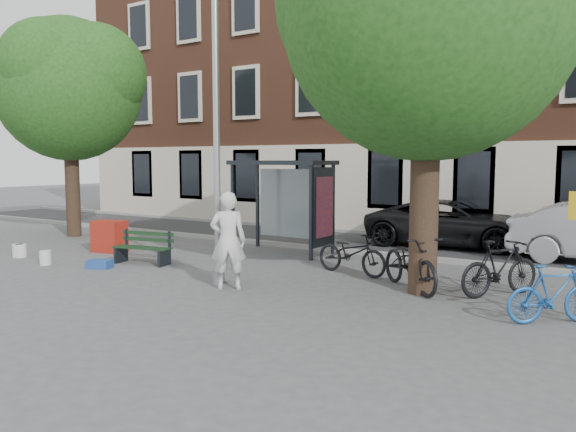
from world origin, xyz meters
The scene contains 21 objects.
ground centered at (0.00, 0.00, 0.00)m, with size 90.00×90.00×0.00m, color #4C4C4F.
road centered at (0.00, 7.00, 0.01)m, with size 40.00×4.00×0.01m, color #28282B.
curb_near centered at (0.00, 5.00, 0.06)m, with size 40.00×0.25×0.12m, color gray.
curb_far centered at (0.00, 9.00, 0.06)m, with size 40.00×0.25×0.12m, color gray.
building_row centered at (0.00, 13.00, 7.00)m, with size 30.00×8.00×14.00m, color brown.
lamppost centered at (0.00, 0.00, 2.78)m, with size 0.28×0.35×6.11m.
tree_right centered at (4.01, 1.38, 5.62)m, with size 5.76×5.60×8.20m.
tree_left centered at (-8.99, 2.88, 5.22)m, with size 5.18×4.86×7.40m.
bus_shelter centered at (-0.61, 4.11, 1.92)m, with size 2.85×1.45×2.62m.
painter centered at (0.55, -0.33, 1.00)m, with size 0.73×0.48×2.01m, color silver.
bench centered at (-3.05, 0.69, 0.37)m, with size 1.62×0.78×0.80m.
bike_a centered at (2.00, 2.38, 0.50)m, with size 0.66×1.91×1.00m, color black.
bike_b centered at (6.50, 0.62, 0.49)m, with size 0.46×1.62×0.97m, color #1B4F97.
bike_c centered at (3.69, 1.64, 0.56)m, with size 0.75×2.15×1.13m, color black.
bike_d centered at (5.35, 2.06, 0.56)m, with size 0.52×1.85×1.11m, color black.
car_dark centered at (2.67, 7.80, 0.71)m, with size 2.35×5.10×1.42m, color black.
red_stand centered at (-5.27, 1.45, 0.45)m, with size 0.90×0.60×0.90m, color maroon.
blue_crate centered at (-3.50, -0.31, 0.10)m, with size 0.55×0.40×0.20m, color #204495.
bucket_a centered at (-6.64, -0.51, 0.18)m, with size 0.28×0.28×0.36m, color silver.
bucket_b centered at (-6.55, -0.47, 0.18)m, with size 0.28×0.28×0.36m, color silver.
bucket_c centered at (-5.01, -0.77, 0.18)m, with size 0.28×0.28×0.36m, color silver.
Camera 1 is at (7.72, -9.14, 2.64)m, focal length 35.00 mm.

